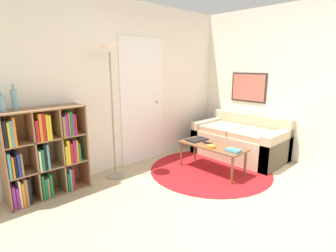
# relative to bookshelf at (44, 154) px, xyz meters

# --- Properties ---
(ground_plane) EXTENTS (14.00, 14.00, 0.00)m
(ground_plane) POSITION_rel_bookshelf_xyz_m (1.38, -2.20, -0.56)
(ground_plane) COLOR tan
(wall_back) EXTENTS (7.22, 0.11, 2.60)m
(wall_back) POSITION_rel_bookshelf_xyz_m (1.40, 0.22, 0.73)
(wall_back) COLOR silver
(wall_back) RESTS_ON ground_plane
(wall_right) EXTENTS (0.08, 5.40, 2.60)m
(wall_right) POSITION_rel_bookshelf_xyz_m (3.52, -1.00, 0.74)
(wall_right) COLOR silver
(wall_right) RESTS_ON ground_plane
(rug) EXTENTS (1.89, 1.89, 0.01)m
(rug) POSITION_rel_bookshelf_xyz_m (2.17, -0.93, -0.55)
(rug) COLOR #B2191E
(rug) RESTS_ON ground_plane
(bookshelf) EXTENTS (0.97, 0.34, 1.12)m
(bookshelf) POSITION_rel_bookshelf_xyz_m (0.00, 0.00, 0.00)
(bookshelf) COLOR #936B47
(bookshelf) RESTS_ON ground_plane
(floor_lamp) EXTENTS (0.28, 0.28, 1.89)m
(floor_lamp) POSITION_rel_bookshelf_xyz_m (0.94, -0.10, 0.99)
(floor_lamp) COLOR gray
(floor_lamp) RESTS_ON ground_plane
(couch) EXTENTS (0.89, 1.53, 0.74)m
(couch) POSITION_rel_bookshelf_xyz_m (3.09, -0.91, -0.28)
(couch) COLOR #CCB793
(couch) RESTS_ON ground_plane
(coffee_table) EXTENTS (0.42, 1.05, 0.43)m
(coffee_table) POSITION_rel_bookshelf_xyz_m (2.14, -0.97, -0.18)
(coffee_table) COLOR brown
(coffee_table) RESTS_ON ground_plane
(laptop) EXTENTS (0.36, 0.25, 0.02)m
(laptop) POSITION_rel_bookshelf_xyz_m (2.18, -0.64, -0.12)
(laptop) COLOR black
(laptop) RESTS_ON coffee_table
(bowl) EXTENTS (0.14, 0.14, 0.04)m
(bowl) POSITION_rel_bookshelf_xyz_m (2.02, -1.05, -0.11)
(bowl) COLOR orange
(bowl) RESTS_ON coffee_table
(book_stack_on_table) EXTENTS (0.14, 0.20, 0.04)m
(book_stack_on_table) POSITION_rel_bookshelf_xyz_m (2.10, -1.37, -0.11)
(book_stack_on_table) COLOR teal
(book_stack_on_table) RESTS_ON coffee_table
(remote) EXTENTS (0.06, 0.15, 0.02)m
(remote) POSITION_rel_bookshelf_xyz_m (2.15, -0.88, -0.12)
(remote) COLOR black
(remote) RESTS_ON coffee_table
(bottle_left) EXTENTS (0.07, 0.07, 0.23)m
(bottle_left) POSITION_rel_bookshelf_xyz_m (-0.37, -0.02, 0.66)
(bottle_left) COLOR #6B93A3
(bottle_left) RESTS_ON bookshelf
(bottle_middle) EXTENTS (0.07, 0.07, 0.29)m
(bottle_middle) POSITION_rel_bookshelf_xyz_m (-0.23, 0.02, 0.69)
(bottle_middle) COLOR #6B93A3
(bottle_middle) RESTS_ON bookshelf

